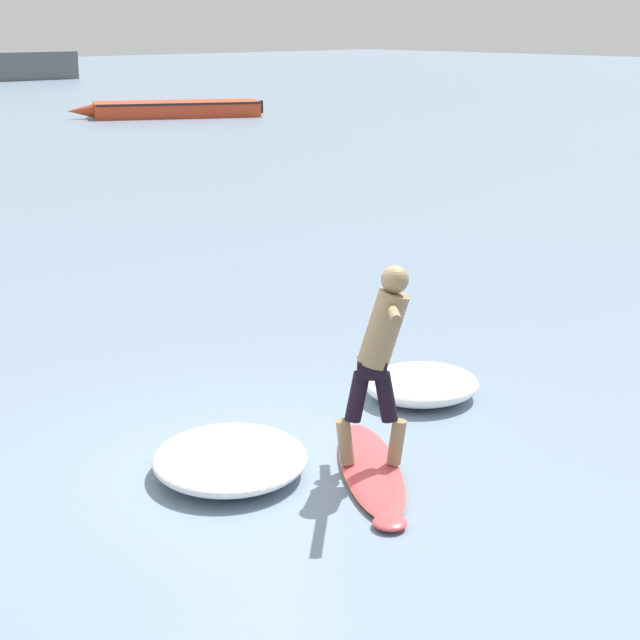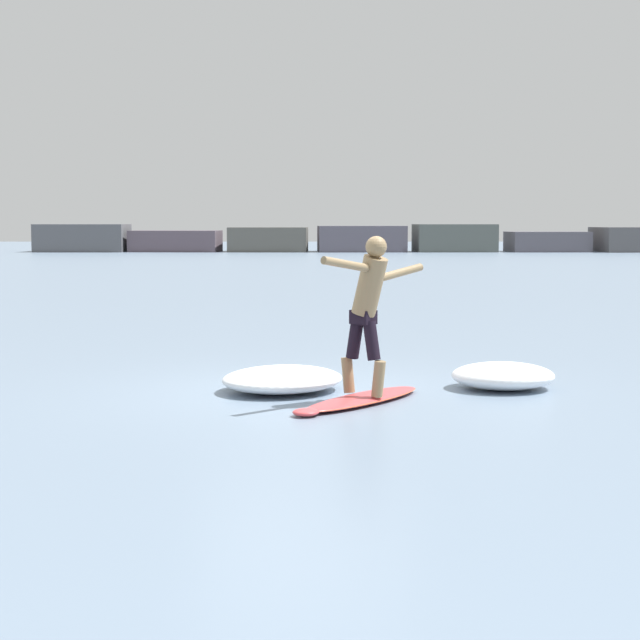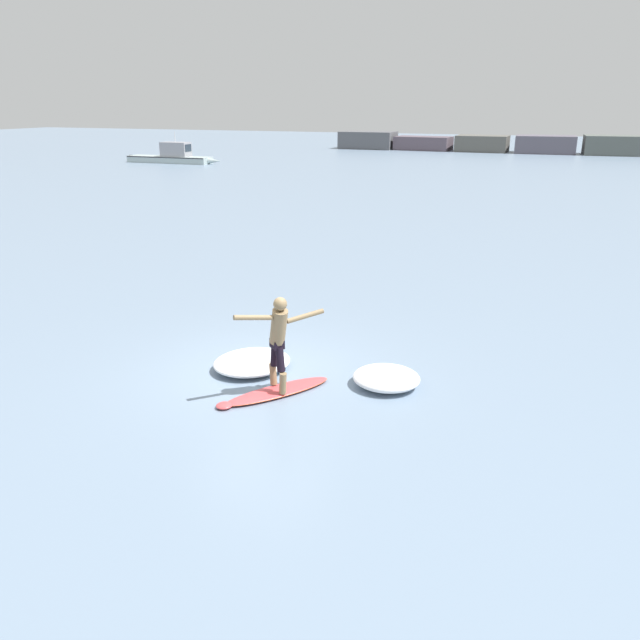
# 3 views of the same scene
# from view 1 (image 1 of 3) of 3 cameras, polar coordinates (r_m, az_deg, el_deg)

# --- Properties ---
(ground_plane) EXTENTS (200.00, 200.00, 0.00)m
(ground_plane) POSITION_cam_1_polar(r_m,az_deg,el_deg) (9.89, -3.49, -7.88)
(ground_plane) COLOR gray
(surfboard) EXTENTS (1.70, 2.11, 0.23)m
(surfboard) POSITION_cam_1_polar(r_m,az_deg,el_deg) (9.73, 2.75, -7.99)
(surfboard) COLOR #D64549
(surfboard) RESTS_ON ground
(surfer) EXTENTS (1.23, 1.32, 1.84)m
(surfer) POSITION_cam_1_polar(r_m,az_deg,el_deg) (9.38, 3.28, -1.54)
(surfer) COLOR #8B714D
(surfer) RESTS_ON surfboard
(fishing_boat_near_jetty) EXTENTS (7.61, 5.02, 0.64)m
(fishing_boat_near_jetty) POSITION_cam_1_polar(r_m,az_deg,el_deg) (46.06, -7.86, 11.12)
(fishing_boat_near_jetty) COLOR #C93F22
(fishing_boat_near_jetty) RESTS_ON ground
(wave_foam_at_tail) EXTENTS (2.09, 2.11, 0.30)m
(wave_foam_at_tail) POSITION_cam_1_polar(r_m,az_deg,el_deg) (9.73, -4.82, -7.37)
(wave_foam_at_tail) COLOR white
(wave_foam_at_tail) RESTS_ON ground
(wave_foam_at_nose) EXTENTS (1.37, 1.29, 0.33)m
(wave_foam_at_nose) POSITION_cam_1_polar(r_m,az_deg,el_deg) (11.60, 5.44, -3.43)
(wave_foam_at_nose) COLOR white
(wave_foam_at_nose) RESTS_ON ground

